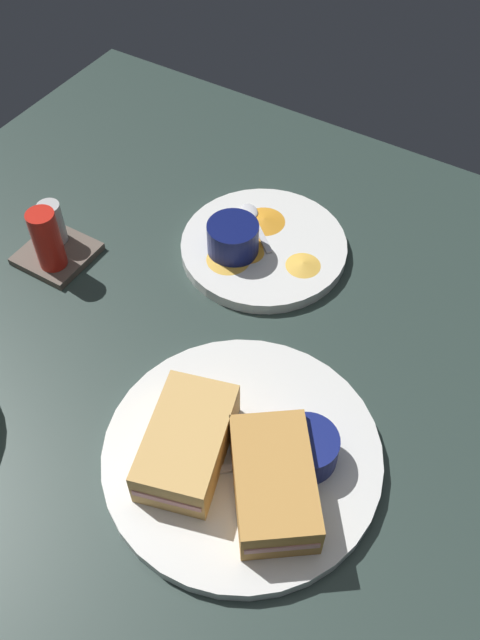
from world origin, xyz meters
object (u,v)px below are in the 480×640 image
at_px(spoon_by_dark_ramekin, 256,464).
at_px(spoon_by_gravy_ramekin, 253,218).
at_px(condiment_caddy, 52,241).
at_px(sandwich_half_near, 187,442).
at_px(ramekin_dark_sauce, 307,448).
at_px(plate_chips_companion, 264,247).
at_px(sandwich_half_far, 274,482).
at_px(ramekin_light_gravy, 233,237).
at_px(plate_sandwich_main, 242,455).

height_order(spoon_by_dark_ramekin, spoon_by_gravy_ramekin, same).
xyz_separation_m(spoon_by_dark_ramekin, condiment_caddy, (0.13, 0.38, 0.01)).
xyz_separation_m(sandwich_half_near, ramekin_dark_sauce, (0.06, -0.11, -0.00)).
relative_size(spoon_by_dark_ramekin, condiment_caddy, 0.88).
relative_size(sandwich_half_near, plate_chips_companion, 0.66).
distance_m(plate_chips_companion, spoon_by_gravy_ramekin, 0.05).
bearing_deg(plate_chips_companion, ramekin_dark_sauce, -142.13).
bearing_deg(sandwich_half_far, plate_chips_companion, 31.48).
distance_m(plate_chips_companion, ramekin_light_gravy, 0.05).
relative_size(ramekin_dark_sauce, plate_chips_companion, 0.29).
relative_size(ramekin_light_gravy, condiment_caddy, 0.71).
height_order(plate_chips_companion, ramekin_light_gravy, ramekin_light_gravy).
bearing_deg(spoon_by_gravy_ramekin, plate_sandwich_main, -151.06).
distance_m(sandwich_half_near, ramekin_light_gravy, 0.30).
height_order(ramekin_dark_sauce, plate_chips_companion, ramekin_dark_sauce).
bearing_deg(plate_chips_companion, ramekin_light_gravy, 140.19).
bearing_deg(condiment_caddy, ramekin_dark_sauce, -102.62).
bearing_deg(plate_chips_companion, sandwich_half_near, -163.94).
bearing_deg(spoon_by_dark_ramekin, ramekin_light_gravy, 35.97).
height_order(plate_sandwich_main, plate_chips_companion, same).
distance_m(sandwich_half_far, condiment_caddy, 0.44).
distance_m(plate_sandwich_main, sandwich_half_near, 0.06).
distance_m(ramekin_dark_sauce, plate_chips_companion, 0.32).
bearing_deg(sandwich_half_far, ramekin_light_gravy, 38.33).
distance_m(sandwich_half_near, plate_chips_companion, 0.32).
bearing_deg(ramekin_dark_sauce, plate_sandwich_main, 115.38).
relative_size(sandwich_half_far, spoon_by_dark_ramekin, 1.79).
bearing_deg(condiment_caddy, sandwich_half_near, -115.93).
bearing_deg(spoon_by_dark_ramekin, plate_chips_companion, 28.55).
height_order(ramekin_dark_sauce, ramekin_light_gravy, ramekin_light_gravy).
relative_size(sandwich_half_far, condiment_caddy, 1.58).
relative_size(plate_sandwich_main, plate_chips_companion, 1.32).
xyz_separation_m(spoon_by_dark_ramekin, ramekin_light_gravy, (0.25, 0.18, 0.02)).
distance_m(ramekin_light_gravy, condiment_caddy, 0.24).
bearing_deg(condiment_caddy, spoon_by_dark_ramekin, -108.68).
xyz_separation_m(plate_chips_companion, ramekin_light_gravy, (-0.03, 0.03, 0.03)).
bearing_deg(plate_sandwich_main, plate_chips_companion, 25.88).
xyz_separation_m(sandwich_half_near, spoon_by_dark_ramekin, (0.02, -0.07, -0.02)).
bearing_deg(spoon_by_dark_ramekin, plate_sandwich_main, 71.45).
bearing_deg(plate_sandwich_main, sandwich_half_far, -115.62).
bearing_deg(sandwich_half_near, spoon_by_dark_ramekin, -69.52).
bearing_deg(spoon_by_dark_ramekin, sandwich_half_near, 110.48).
bearing_deg(spoon_by_gravy_ramekin, sandwich_half_near, -159.83).
bearing_deg(spoon_by_gravy_ramekin, condiment_caddy, 134.22).
xyz_separation_m(spoon_by_dark_ramekin, spoon_by_gravy_ramekin, (0.32, 0.19, 0.00)).
height_order(ramekin_dark_sauce, spoon_by_dark_ramekin, ramekin_dark_sauce).
bearing_deg(sandwich_half_near, sandwich_half_far, -85.62).
distance_m(plate_sandwich_main, plate_chips_companion, 0.31).
xyz_separation_m(plate_sandwich_main, sandwich_half_far, (-0.02, -0.05, 0.03)).
height_order(plate_chips_companion, condiment_caddy, condiment_caddy).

